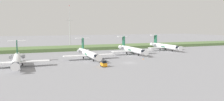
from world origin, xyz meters
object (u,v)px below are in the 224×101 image
at_px(regional_jet_fourth, 164,46).
at_px(regional_jet_second, 88,53).
at_px(safety_cone_front_marker, 143,59).
at_px(baggage_tug, 104,64).
at_px(antenna_mast, 70,31).
at_px(regional_jet_third, 132,49).
at_px(regional_jet_nearest, 17,60).

bearing_deg(regional_jet_fourth, regional_jet_second, -159.65).
distance_m(regional_jet_fourth, safety_cone_front_marker, 43.17).
relative_size(baggage_tug, safety_cone_front_marker, 5.82).
bearing_deg(antenna_mast, regional_jet_third, -62.04).
height_order(regional_jet_fourth, antenna_mast, antenna_mast).
distance_m(regional_jet_nearest, regional_jet_fourth, 87.81).
relative_size(regional_jet_second, regional_jet_fourth, 1.00).
distance_m(regional_jet_nearest, baggage_tug, 31.86).
distance_m(regional_jet_third, safety_cone_front_marker, 19.95).
height_order(regional_jet_third, safety_cone_front_marker, regional_jet_third).
xyz_separation_m(regional_jet_nearest, regional_jet_second, (29.57, 9.63, 0.00)).
bearing_deg(safety_cone_front_marker, regional_jet_nearest, 179.30).
distance_m(regional_jet_third, baggage_tug, 40.17).
bearing_deg(baggage_tug, regional_jet_second, 89.96).
bearing_deg(regional_jet_third, safety_cone_front_marker, -100.72).
relative_size(regional_jet_third, safety_cone_front_marker, 56.36).
bearing_deg(safety_cone_front_marker, regional_jet_third, 79.28).
distance_m(regional_jet_fourth, baggage_tug, 67.28).
distance_m(antenna_mast, baggage_tug, 76.61).
xyz_separation_m(regional_jet_nearest, regional_jet_third, (55.48, 18.84, 0.00)).
bearing_deg(antenna_mast, regional_jet_nearest, -116.19).
bearing_deg(safety_cone_front_marker, baggage_tug, -153.32).
bearing_deg(safety_cone_front_marker, regional_jet_fourth, 44.08).
relative_size(regional_jet_second, antenna_mast, 1.10).
xyz_separation_m(regional_jet_third, safety_cone_front_marker, (-3.69, -19.48, -2.26)).
height_order(antenna_mast, safety_cone_front_marker, antenna_mast).
height_order(regional_jet_second, regional_jet_fourth, same).
relative_size(regional_jet_third, regional_jet_fourth, 1.00).
bearing_deg(baggage_tug, safety_cone_front_marker, 26.68).
bearing_deg(regional_jet_second, safety_cone_front_marker, -24.79).
xyz_separation_m(regional_jet_second, regional_jet_third, (25.90, 9.22, 0.00)).
relative_size(regional_jet_fourth, antenna_mast, 1.10).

